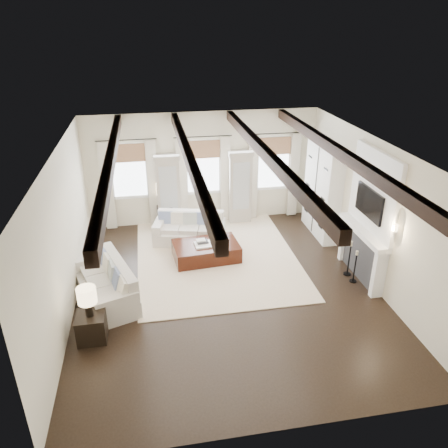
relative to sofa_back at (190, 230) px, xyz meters
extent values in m
plane|color=black|center=(0.55, -2.45, -0.32)|extent=(7.50, 7.50, 0.00)
cube|color=#F1E8CC|center=(0.55, 1.30, 1.28)|extent=(6.50, 0.04, 3.20)
cube|color=#F1E8CC|center=(0.55, -6.20, 1.28)|extent=(6.50, 0.04, 3.20)
cube|color=#F1E8CC|center=(-2.70, -2.45, 1.28)|extent=(0.04, 7.50, 3.20)
cube|color=#F1E8CC|center=(3.80, -2.45, 1.28)|extent=(0.04, 7.50, 3.20)
cube|color=white|center=(0.55, -2.45, 2.88)|extent=(6.50, 7.50, 0.04)
cube|color=black|center=(-1.65, -2.45, 2.76)|extent=(0.16, 7.40, 0.22)
cube|color=black|center=(-0.20, -2.45, 2.76)|extent=(0.16, 7.40, 0.22)
cube|color=black|center=(1.30, -2.45, 2.76)|extent=(0.16, 7.40, 0.22)
cube|color=black|center=(2.75, -2.45, 2.76)|extent=(0.16, 7.40, 0.22)
cube|color=white|center=(-1.50, 1.27, 1.33)|extent=(0.90, 0.03, 1.45)
cube|color=#976848|center=(-1.50, 1.21, 1.86)|extent=(0.94, 0.04, 0.50)
cube|color=silver|center=(-2.12, 1.17, 0.95)|extent=(0.28, 0.08, 2.50)
cube|color=silver|center=(-0.88, 1.17, 0.95)|extent=(0.28, 0.08, 2.50)
cylinder|color=black|center=(-1.50, 1.16, 2.23)|extent=(1.60, 0.02, 0.02)
cube|color=white|center=(0.55, 1.27, 1.33)|extent=(0.90, 0.03, 1.45)
cube|color=#976848|center=(0.55, 1.21, 1.86)|extent=(0.94, 0.04, 0.50)
cube|color=silver|center=(-0.07, 1.17, 0.95)|extent=(0.28, 0.08, 2.50)
cube|color=silver|center=(1.17, 1.17, 0.95)|extent=(0.28, 0.08, 2.50)
cylinder|color=black|center=(0.55, 1.16, 2.23)|extent=(1.60, 0.02, 0.02)
cube|color=white|center=(2.60, 1.27, 1.33)|extent=(0.90, 0.03, 1.45)
cube|color=#976848|center=(2.60, 1.21, 1.86)|extent=(0.94, 0.04, 0.50)
cube|color=silver|center=(1.98, 1.17, 0.95)|extent=(0.28, 0.08, 2.50)
cube|color=silver|center=(3.22, 1.17, 0.95)|extent=(0.28, 0.08, 2.50)
cylinder|color=black|center=(2.60, 1.16, 2.23)|extent=(1.60, 0.02, 0.02)
cube|color=#B8B0A2|center=(-0.47, 1.08, 0.68)|extent=(0.64, 0.38, 2.00)
cube|color=#B2B7BA|center=(-0.47, 0.88, 0.83)|extent=(0.48, 0.02, 1.40)
cube|color=#B8B0A2|center=(-0.47, 1.08, 1.74)|extent=(0.70, 0.42, 0.12)
cube|color=#B8B0A2|center=(1.58, 1.08, 0.68)|extent=(0.64, 0.38, 2.00)
cube|color=#B2B7BA|center=(1.58, 0.88, 0.83)|extent=(0.48, 0.02, 1.40)
cube|color=#B8B0A2|center=(1.58, 1.08, 1.74)|extent=(0.70, 0.42, 0.12)
cube|color=#2B2B2E|center=(3.71, -2.45, 0.23)|extent=(0.18, 1.50, 1.10)
cube|color=black|center=(3.68, -2.45, 0.08)|extent=(0.10, 0.90, 0.70)
cube|color=white|center=(3.67, -3.27, 0.23)|extent=(0.26, 0.14, 1.10)
cube|color=white|center=(3.67, -1.63, 0.23)|extent=(0.26, 0.14, 1.10)
cube|color=white|center=(3.64, -2.45, 0.84)|extent=(0.32, 1.90, 0.12)
cube|color=white|center=(3.75, -2.45, 1.78)|extent=(0.10, 1.90, 1.80)
cube|color=black|center=(3.68, -2.45, 1.53)|extent=(0.07, 1.10, 0.64)
cylinder|color=#FFD899|center=(3.70, -3.50, 1.43)|extent=(0.10, 0.10, 0.14)
cube|color=silver|center=(3.60, -0.10, 0.93)|extent=(0.40, 1.70, 2.50)
cube|color=black|center=(3.39, -0.10, 0.93)|extent=(0.01, 0.02, 2.40)
cube|color=beige|center=(0.56, -0.83, -0.31)|extent=(3.92, 5.02, 0.02)
cube|color=silver|center=(-0.01, -0.06, -0.15)|extent=(2.01, 1.27, 0.35)
cube|color=silver|center=(0.06, 0.26, 0.25)|extent=(1.77, 0.62, 0.44)
cube|color=silver|center=(-0.80, 0.14, 0.15)|extent=(0.42, 0.83, 0.23)
cube|color=silver|center=(0.78, -0.26, 0.15)|extent=(0.42, 0.83, 0.23)
cube|color=silver|center=(-0.52, 0.02, 0.09)|extent=(0.61, 0.64, 0.12)
cube|color=silver|center=(-0.03, -0.10, 0.09)|extent=(0.61, 0.64, 0.12)
cube|color=silver|center=(0.47, -0.23, 0.09)|extent=(0.61, 0.64, 0.12)
cube|color=slate|center=(-0.62, 0.27, 0.28)|extent=(0.41, 0.28, 0.39)
cube|color=silver|center=(-0.29, 0.19, 0.28)|extent=(0.41, 0.28, 0.39)
cube|color=beige|center=(0.03, 0.11, 0.28)|extent=(0.41, 0.28, 0.39)
cube|color=slate|center=(0.35, 0.03, 0.28)|extent=(0.41, 0.28, 0.39)
cube|color=silver|center=(0.67, -0.05, 0.28)|extent=(0.41, 0.28, 0.39)
cube|color=silver|center=(-2.06, -2.39, -0.13)|extent=(1.51, 2.19, 0.38)
cube|color=silver|center=(-1.73, -2.28, 0.30)|extent=(0.82, 1.87, 0.48)
cube|color=silver|center=(-2.34, -1.56, 0.18)|extent=(0.89, 0.52, 0.25)
cube|color=silver|center=(-1.77, -3.22, 0.18)|extent=(0.89, 0.52, 0.25)
cube|color=silver|center=(-2.28, -1.88, 0.13)|extent=(0.72, 0.69, 0.13)
cube|color=silver|center=(-2.10, -2.41, 0.13)|extent=(0.72, 0.69, 0.13)
cube|color=silver|center=(-1.92, -2.93, 0.13)|extent=(0.72, 0.69, 0.13)
cube|color=slate|center=(-2.11, -1.65, 0.33)|extent=(0.33, 0.45, 0.42)
cube|color=silver|center=(-2.00, -1.99, 0.33)|extent=(0.33, 0.45, 0.42)
cube|color=beige|center=(-1.88, -2.33, 0.33)|extent=(0.33, 0.45, 0.42)
cube|color=slate|center=(-1.76, -2.67, 0.33)|extent=(0.33, 0.45, 0.42)
cube|color=silver|center=(-1.65, -3.01, 0.33)|extent=(0.33, 0.45, 0.42)
cube|color=black|center=(0.29, -1.02, -0.11)|extent=(1.67, 1.12, 0.42)
cube|color=white|center=(0.26, -1.08, 0.11)|extent=(0.53, 0.42, 0.04)
cube|color=#262628|center=(0.21, -1.01, 0.15)|extent=(0.28, 0.22, 0.04)
cube|color=beige|center=(0.17, -0.99, 0.19)|extent=(0.23, 0.19, 0.03)
cube|color=black|center=(-2.22, -3.62, -0.06)|extent=(0.53, 0.53, 0.53)
cylinder|color=black|center=(-2.22, -3.62, 0.35)|extent=(0.13, 0.13, 0.29)
cylinder|color=#F9D89E|center=(-2.22, -3.62, 0.65)|extent=(0.35, 0.35, 0.31)
cube|color=black|center=(-0.61, 1.07, 0.00)|extent=(0.43, 0.43, 0.65)
cylinder|color=black|center=(-0.61, 1.07, 0.49)|extent=(0.15, 0.15, 0.33)
cylinder|color=#F9D89E|center=(-0.61, 1.07, 0.83)|extent=(0.39, 0.39, 0.35)
cylinder|color=black|center=(3.45, -2.65, -0.31)|extent=(0.16, 0.16, 0.02)
cylinder|color=black|center=(3.45, -2.65, 0.03)|extent=(0.03, 0.03, 0.71)
cylinder|color=beige|center=(3.45, -2.65, 0.42)|extent=(0.06, 0.06, 0.10)
cylinder|color=black|center=(3.45, -2.34, -0.31)|extent=(0.18, 0.18, 0.02)
cylinder|color=black|center=(3.45, -2.34, 0.06)|extent=(0.03, 0.03, 0.77)
cylinder|color=beige|center=(3.45, -2.34, 0.50)|extent=(0.07, 0.07, 0.11)
camera|label=1|loc=(-0.95, -10.46, 5.14)|focal=35.00mm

